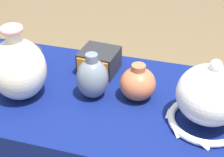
{
  "coord_description": "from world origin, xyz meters",
  "views": [
    {
      "loc": [
        0.23,
        -0.91,
        1.38
      ],
      "look_at": [
        -0.03,
        -0.03,
        0.78
      ],
      "focal_mm": 55.0,
      "sensor_mm": 36.0,
      "label": 1
    }
  ],
  "objects_px": {
    "vase_tall_bulbous": "(18,68)",
    "jar_round_terracotta": "(138,83)",
    "vase_dome_bell": "(209,98)",
    "mosaic_tile_box": "(99,61)",
    "cup_wide_charcoal": "(28,58)",
    "jar_round_slate": "(92,78)"
  },
  "relations": [
    {
      "from": "vase_tall_bulbous",
      "to": "jar_round_terracotta",
      "type": "bearing_deg",
      "value": 14.47
    },
    {
      "from": "vase_dome_bell",
      "to": "mosaic_tile_box",
      "type": "height_order",
      "value": "vase_dome_bell"
    },
    {
      "from": "vase_dome_bell",
      "to": "jar_round_terracotta",
      "type": "distance_m",
      "value": 0.24
    },
    {
      "from": "vase_dome_bell",
      "to": "jar_round_terracotta",
      "type": "height_order",
      "value": "vase_dome_bell"
    },
    {
      "from": "cup_wide_charcoal",
      "to": "vase_tall_bulbous",
      "type": "bearing_deg",
      "value": -68.78
    },
    {
      "from": "jar_round_slate",
      "to": "vase_dome_bell",
      "type": "bearing_deg",
      "value": -5.48
    },
    {
      "from": "mosaic_tile_box",
      "to": "jar_round_terracotta",
      "type": "xyz_separation_m",
      "value": [
        0.18,
        -0.13,
        0.01
      ]
    },
    {
      "from": "mosaic_tile_box",
      "to": "jar_round_slate",
      "type": "distance_m",
      "value": 0.16
    },
    {
      "from": "jar_round_terracotta",
      "to": "jar_round_slate",
      "type": "bearing_deg",
      "value": -167.51
    },
    {
      "from": "vase_dome_bell",
      "to": "mosaic_tile_box",
      "type": "bearing_deg",
      "value": 154.28
    },
    {
      "from": "vase_dome_bell",
      "to": "jar_round_slate",
      "type": "xyz_separation_m",
      "value": [
        -0.38,
        0.04,
        -0.02
      ]
    },
    {
      "from": "vase_dome_bell",
      "to": "jar_round_slate",
      "type": "relative_size",
      "value": 1.5
    },
    {
      "from": "vase_tall_bulbous",
      "to": "mosaic_tile_box",
      "type": "height_order",
      "value": "vase_tall_bulbous"
    },
    {
      "from": "cup_wide_charcoal",
      "to": "jar_round_terracotta",
      "type": "relative_size",
      "value": 0.88
    },
    {
      "from": "vase_tall_bulbous",
      "to": "jar_round_slate",
      "type": "xyz_separation_m",
      "value": [
        0.23,
        0.07,
        -0.04
      ]
    },
    {
      "from": "vase_dome_bell",
      "to": "jar_round_terracotta",
      "type": "bearing_deg",
      "value": 163.32
    },
    {
      "from": "vase_tall_bulbous",
      "to": "jar_round_slate",
      "type": "height_order",
      "value": "vase_tall_bulbous"
    },
    {
      "from": "jar_round_slate",
      "to": "jar_round_terracotta",
      "type": "bearing_deg",
      "value": 12.49
    },
    {
      "from": "mosaic_tile_box",
      "to": "vase_tall_bulbous",
      "type": "bearing_deg",
      "value": -127.43
    },
    {
      "from": "vase_dome_bell",
      "to": "jar_round_slate",
      "type": "bearing_deg",
      "value": 174.52
    },
    {
      "from": "vase_tall_bulbous",
      "to": "cup_wide_charcoal",
      "type": "height_order",
      "value": "vase_tall_bulbous"
    },
    {
      "from": "vase_tall_bulbous",
      "to": "cup_wide_charcoal",
      "type": "distance_m",
      "value": 0.19
    }
  ]
}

